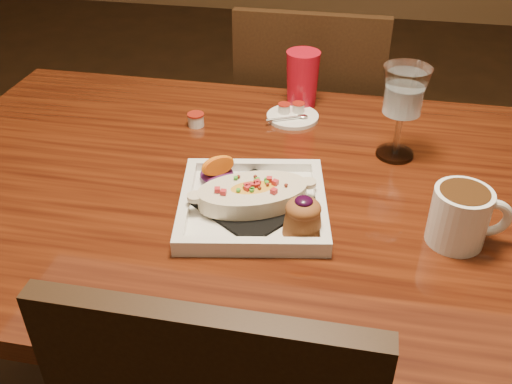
% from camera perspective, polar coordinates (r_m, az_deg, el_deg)
% --- Properties ---
extents(table, '(1.50, 0.90, 0.75)m').
position_cam_1_polar(table, '(1.16, 2.01, -3.42)').
color(table, '#60250D').
rests_on(table, floor).
extents(chair_far, '(0.42, 0.42, 0.93)m').
position_cam_1_polar(chair_far, '(1.76, 5.27, 5.29)').
color(chair_far, black).
rests_on(chair_far, floor).
extents(plate, '(0.30, 0.30, 0.08)m').
position_cam_1_polar(plate, '(1.02, 0.17, -0.91)').
color(plate, white).
rests_on(plate, table).
extents(coffee_mug, '(0.14, 0.10, 0.10)m').
position_cam_1_polar(coffee_mug, '(1.00, 19.88, -2.14)').
color(coffee_mug, white).
rests_on(coffee_mug, table).
extents(goblet, '(0.09, 0.09, 0.20)m').
position_cam_1_polar(goblet, '(1.17, 14.55, 9.26)').
color(goblet, silver).
rests_on(goblet, table).
extents(saucer, '(0.12, 0.12, 0.08)m').
position_cam_1_polar(saucer, '(1.35, 3.59, 7.69)').
color(saucer, white).
rests_on(saucer, table).
extents(creamer_loose, '(0.04, 0.04, 0.03)m').
position_cam_1_polar(creamer_loose, '(1.32, -6.03, 7.22)').
color(creamer_loose, silver).
rests_on(creamer_loose, table).
extents(red_tumbler, '(0.08, 0.08, 0.13)m').
position_cam_1_polar(red_tumbler, '(1.39, 4.66, 11.18)').
color(red_tumbler, red).
rests_on(red_tumbler, table).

